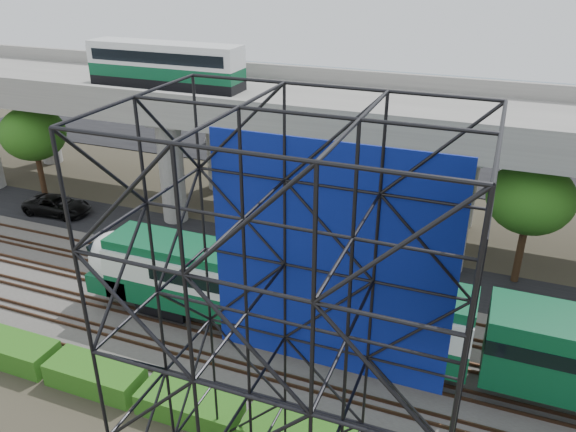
% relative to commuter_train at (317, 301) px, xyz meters
% --- Properties ---
extents(ground, '(140.00, 140.00, 0.00)m').
position_rel_commuter_train_xyz_m(ground, '(-4.67, -2.00, -2.88)').
color(ground, '#474233').
rests_on(ground, ground).
extents(ballast_bed, '(90.00, 12.00, 0.20)m').
position_rel_commuter_train_xyz_m(ballast_bed, '(-4.67, 0.00, -2.78)').
color(ballast_bed, slate).
rests_on(ballast_bed, ground).
extents(service_road, '(90.00, 5.00, 0.08)m').
position_rel_commuter_train_xyz_m(service_road, '(-4.67, 8.50, -2.84)').
color(service_road, black).
rests_on(service_road, ground).
extents(parking_lot, '(90.00, 18.00, 0.08)m').
position_rel_commuter_train_xyz_m(parking_lot, '(-4.67, 32.00, -2.84)').
color(parking_lot, black).
rests_on(parking_lot, ground).
extents(harbor_water, '(140.00, 40.00, 0.03)m').
position_rel_commuter_train_xyz_m(harbor_water, '(-4.67, 54.00, -2.87)').
color(harbor_water, slate).
rests_on(harbor_water, ground).
extents(rail_tracks, '(90.00, 9.52, 0.16)m').
position_rel_commuter_train_xyz_m(rail_tracks, '(-4.67, -0.00, -2.60)').
color(rail_tracks, '#472D1E').
rests_on(rail_tracks, ballast_bed).
extents(commuter_train, '(29.30, 3.06, 4.30)m').
position_rel_commuter_train_xyz_m(commuter_train, '(0.00, 0.00, 0.00)').
color(commuter_train, black).
rests_on(commuter_train, rail_tracks).
extents(overpass, '(80.00, 12.00, 12.40)m').
position_rel_commuter_train_xyz_m(overpass, '(-5.55, 14.00, 5.33)').
color(overpass, '#9E9B93').
rests_on(overpass, ground).
extents(scaffold_tower, '(9.36, 6.36, 15.00)m').
position_rel_commuter_train_xyz_m(scaffold_tower, '(2.59, -9.98, 4.59)').
color(scaffold_tower, black).
rests_on(scaffold_tower, ground).
extents(hedge_strip, '(34.60, 1.80, 1.20)m').
position_rel_commuter_train_xyz_m(hedge_strip, '(-3.67, -6.30, -2.32)').
color(hedge_strip, '#265814').
rests_on(hedge_strip, ground).
extents(trees, '(40.94, 16.94, 7.69)m').
position_rel_commuter_train_xyz_m(trees, '(-9.34, 14.17, 2.69)').
color(trees, '#382314').
rests_on(trees, ground).
extents(suv, '(5.30, 2.72, 1.43)m').
position_rel_commuter_train_xyz_m(suv, '(-23.64, 8.06, -2.09)').
color(suv, black).
rests_on(suv, service_road).
extents(parked_cars, '(33.94, 9.24, 1.24)m').
position_rel_commuter_train_xyz_m(parked_cars, '(-4.18, 31.52, -2.22)').
color(parked_cars, silver).
rests_on(parked_cars, parking_lot).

